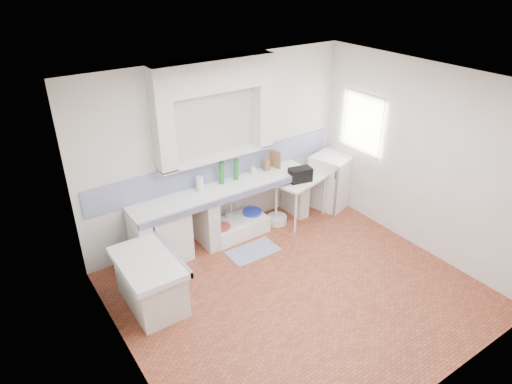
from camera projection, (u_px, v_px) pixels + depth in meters
floor at (298, 292)px, 6.15m from camera, size 4.50×4.50×0.00m
ceiling at (309, 88)px, 4.84m from camera, size 4.50×4.50×0.00m
wall_back at (219, 150)px, 6.95m from camera, size 4.50×0.00×4.50m
wall_front at (446, 292)px, 4.04m from camera, size 4.50×0.00×4.50m
wall_left at (122, 266)px, 4.37m from camera, size 0.00×4.50×4.50m
wall_right at (422, 160)px, 6.62m from camera, size 0.00×4.50×4.50m
alcove_mass at (214, 75)px, 6.26m from camera, size 1.90×0.25×0.45m
window_frame at (370, 122)px, 7.49m from camera, size 0.35×0.86×1.06m
lace_valance at (367, 101)px, 7.23m from camera, size 0.01×0.84×0.24m
counter_slab at (225, 190)px, 6.94m from camera, size 3.00×0.60×0.08m
counter_lip at (235, 197)px, 6.73m from camera, size 3.00×0.04×0.10m
counter_pier_left at (141, 244)px, 6.45m from camera, size 0.20×0.55×0.82m
counter_pier_mid at (206, 222)px, 6.97m from camera, size 0.20×0.55×0.82m
counter_pier_right at (295, 192)px, 7.85m from camera, size 0.20×0.55×0.82m
peninsula_top at (148, 262)px, 5.65m from camera, size 0.70×1.10×0.08m
peninsula_base at (151, 284)px, 5.81m from camera, size 0.60×1.00×0.62m
peninsula_lip at (172, 253)px, 5.81m from camera, size 0.04×1.10×0.10m
backsplash at (220, 168)px, 7.08m from camera, size 4.27×0.03×0.40m
stove at (167, 234)px, 6.66m from camera, size 0.61×0.59×0.81m
sink at (238, 227)px, 7.38m from camera, size 0.97×0.54×0.23m
side_table at (301, 199)px, 7.68m from camera, size 1.01×0.71×0.04m
fridge at (331, 181)px, 8.07m from camera, size 0.77×0.77×0.96m
bucket_red at (221, 234)px, 7.16m from camera, size 0.34×0.34×0.28m
bucket_orange at (235, 229)px, 7.32m from camera, size 0.29×0.29×0.25m
bucket_blue at (252, 219)px, 7.56m from camera, size 0.37×0.37×0.30m
basin_white at (277, 219)px, 7.70m from camera, size 0.41×0.41×0.13m
water_bottle_a at (229, 222)px, 7.44m from camera, size 0.10×0.10×0.33m
water_bottle_b at (238, 220)px, 7.55m from camera, size 0.07×0.07×0.27m
black_bag at (300, 175)px, 7.37m from camera, size 0.40×0.28×0.23m
green_bottle_a at (222, 173)px, 6.96m from camera, size 0.10×0.10×0.36m
green_bottle_b at (236, 170)px, 7.09m from camera, size 0.08×0.08×0.34m
knife_block at (266, 165)px, 7.42m from camera, size 0.11×0.09×0.20m
cutting_board at (275, 159)px, 7.49m from camera, size 0.08×0.21×0.30m
paper_towel at (200, 184)px, 6.79m from camera, size 0.13×0.13×0.22m
soap_bottle at (253, 169)px, 7.30m from camera, size 0.09×0.09×0.17m
rug at (253, 251)px, 6.98m from camera, size 0.79×0.45×0.01m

